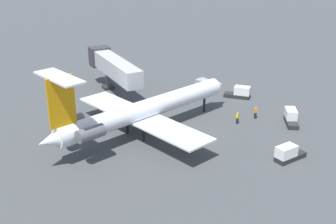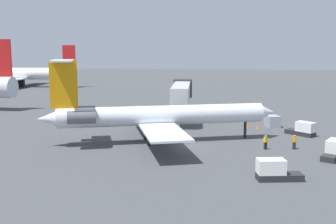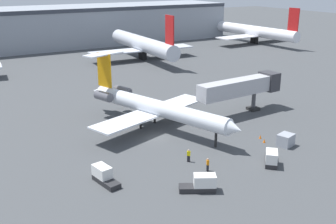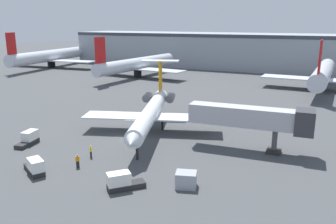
# 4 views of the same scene
# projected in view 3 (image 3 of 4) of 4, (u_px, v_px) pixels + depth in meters

# --- Properties ---
(ground_plane) EXTENTS (400.00, 400.00, 0.10)m
(ground_plane) POSITION_uv_depth(u_px,v_px,m) (155.00, 137.00, 59.03)
(ground_plane) COLOR #424447
(regional_jet) EXTENTS (21.97, 28.92, 10.26)m
(regional_jet) POSITION_uv_depth(u_px,v_px,m) (152.00, 106.00, 61.79)
(regional_jet) COLOR silver
(regional_jet) RESTS_ON ground_plane
(jet_bridge) EXTENTS (16.59, 3.91, 6.29)m
(jet_bridge) POSITION_uv_depth(u_px,v_px,m) (244.00, 87.00, 68.15)
(jet_bridge) COLOR #ADADB2
(jet_bridge) RESTS_ON ground_plane
(ground_crew_marshaller) EXTENTS (0.45, 0.48, 1.69)m
(ground_crew_marshaller) POSITION_uv_depth(u_px,v_px,m) (189.00, 156.00, 50.80)
(ground_crew_marshaller) COLOR black
(ground_crew_marshaller) RESTS_ON ground_plane
(ground_crew_loader) EXTENTS (0.40, 0.47, 1.69)m
(ground_crew_loader) POSITION_uv_depth(u_px,v_px,m) (208.00, 165.00, 48.35)
(ground_crew_loader) COLOR black
(ground_crew_loader) RESTS_ON ground_plane
(baggage_tug_lead) EXTENTS (2.10, 4.19, 1.90)m
(baggage_tug_lead) POSITION_uv_depth(u_px,v_px,m) (104.00, 176.00, 45.72)
(baggage_tug_lead) COLOR #262628
(baggage_tug_lead) RESTS_ON ground_plane
(baggage_tug_trailing) EXTENTS (4.18, 3.15, 1.90)m
(baggage_tug_trailing) POSITION_uv_depth(u_px,v_px,m) (202.00, 184.00, 43.91)
(baggage_tug_trailing) COLOR #262628
(baggage_tug_trailing) RESTS_ON ground_plane
(baggage_tug_spare) EXTENTS (3.76, 3.87, 1.90)m
(baggage_tug_spare) POSITION_uv_depth(u_px,v_px,m) (271.00, 158.00, 50.10)
(baggage_tug_spare) COLOR #262628
(baggage_tug_spare) RESTS_ON ground_plane
(cargo_container_uld) EXTENTS (2.60, 2.32, 1.69)m
(cargo_container_uld) POSITION_uv_depth(u_px,v_px,m) (286.00, 140.00, 55.65)
(cargo_container_uld) COLOR #999EA8
(cargo_container_uld) RESTS_ON ground_plane
(traffic_cone_near) EXTENTS (0.36, 0.36, 0.55)m
(traffic_cone_near) POSITION_uv_depth(u_px,v_px,m) (260.00, 137.00, 58.28)
(traffic_cone_near) COLOR orange
(traffic_cone_near) RESTS_ON ground_plane
(traffic_cone_mid) EXTENTS (0.36, 0.36, 0.55)m
(traffic_cone_mid) POSITION_uv_depth(u_px,v_px,m) (264.00, 141.00, 56.86)
(traffic_cone_mid) COLOR orange
(traffic_cone_mid) RESTS_ON ground_plane
(terminal_building) EXTENTS (143.37, 22.74, 12.76)m
(terminal_building) POSITION_uv_depth(u_px,v_px,m) (23.00, 29.00, 128.89)
(terminal_building) COLOR #8C939E
(terminal_building) RESTS_ON ground_plane
(parked_airliner_centre) EXTENTS (30.13, 35.78, 13.46)m
(parked_airliner_centre) POSITION_uv_depth(u_px,v_px,m) (143.00, 44.00, 112.40)
(parked_airliner_centre) COLOR silver
(parked_airliner_centre) RESTS_ON ground_plane
(parked_airliner_east_mid) EXTENTS (30.84, 36.51, 13.02)m
(parked_airliner_east_mid) POSITION_uv_depth(u_px,v_px,m) (255.00, 32.00, 139.96)
(parked_airliner_east_mid) COLOR white
(parked_airliner_east_mid) RESTS_ON ground_plane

